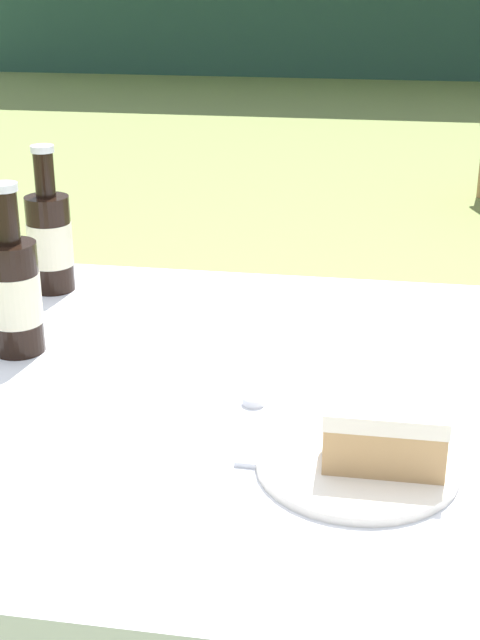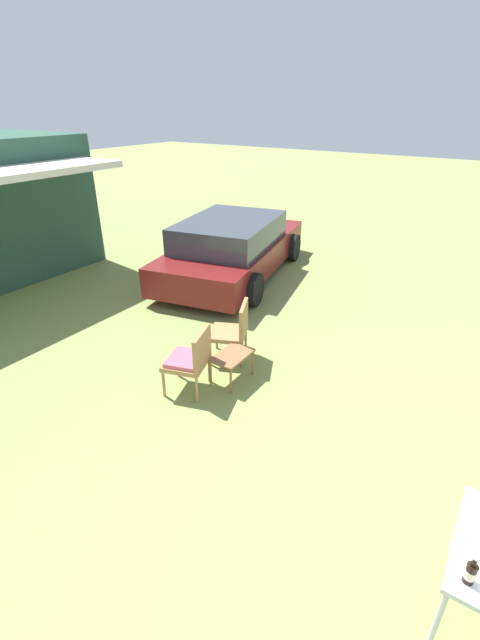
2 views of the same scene
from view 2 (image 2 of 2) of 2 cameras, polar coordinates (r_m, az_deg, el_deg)
name	(u,v)px [view 2 (image 2 of 2)]	position (r m, az deg, el deg)	size (l,w,h in m)	color
parked_car	(233,248)	(9.13, -1.00, 9.62)	(4.64, 2.74, 1.24)	maroon
wicker_chair_cushioned	(191,358)	(5.42, -6.59, -5.08)	(0.64, 0.63, 0.87)	#9E7547
wicker_chair_plain	(234,329)	(6.04, -0.79, -1.15)	(0.68, 0.67, 0.87)	#9E7547
garden_side_table	(232,358)	(5.64, -1.06, -5.03)	(0.58, 0.37, 0.40)	brown
cola_bottle_far	(470,573)	(3.34, 28.37, -27.53)	(0.07, 0.07, 0.23)	black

